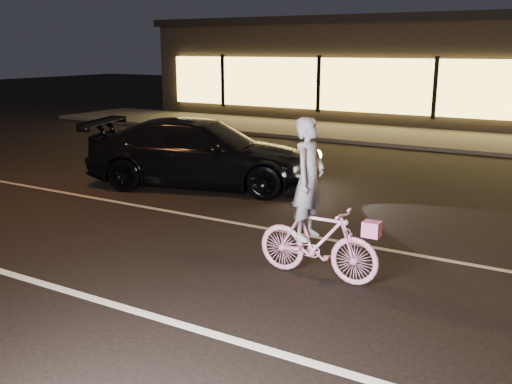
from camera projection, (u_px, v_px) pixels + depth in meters
The scene contains 7 objects.
ground at pixel (179, 262), 8.14m from camera, with size 90.00×90.00×0.00m, color black.
lane_stripe_near at pixel (103, 301), 6.88m from camera, with size 60.00×0.12×0.01m, color silver.
lane_stripe_far at pixel (251, 226), 9.82m from camera, with size 60.00×0.10×0.01m, color gray.
sidewalk at pixel (419, 138), 19.02m from camera, with size 30.00×4.00×0.12m, color #383533.
storefront at pixel (460, 69), 23.51m from camera, with size 25.40×8.42×4.20m.
cyclist at pixel (315, 223), 7.45m from camera, with size 1.69×0.58×2.13m.
sedan at pixel (202, 153), 12.50m from camera, with size 5.44×3.46×1.47m.
Camera 1 is at (4.79, -6.06, 2.98)m, focal length 40.00 mm.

